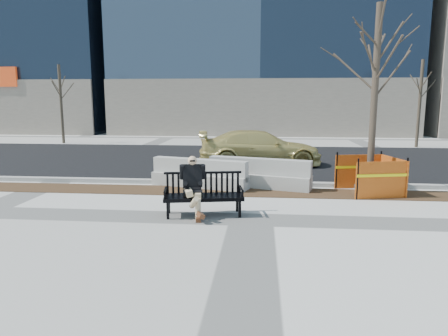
{
  "coord_description": "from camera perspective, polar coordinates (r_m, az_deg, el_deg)",
  "views": [
    {
      "loc": [
        0.2,
        -8.39,
        2.54
      ],
      "look_at": [
        -0.67,
        0.83,
        0.98
      ],
      "focal_mm": 32.32,
      "sensor_mm": 36.0,
      "label": 1
    }
  ],
  "objects": [
    {
      "name": "bench",
      "position": [
        9.08,
        -2.89,
        -6.68
      ],
      "size": [
        1.88,
        0.96,
        0.96
      ],
      "primitive_type": null,
      "rotation": [
        0.0,
        0.0,
        0.18
      ],
      "color": "black",
      "rests_on": "ground"
    },
    {
      "name": "ground",
      "position": [
        8.77,
        3.89,
        -7.27
      ],
      "size": [
        120.0,
        120.0,
        0.0
      ],
      "primitive_type": "plane",
      "color": "beige",
      "rests_on": "ground"
    },
    {
      "name": "far_tree_right",
      "position": [
        24.44,
        25.53,
        2.69
      ],
      "size": [
        2.3,
        2.3,
        5.04
      ],
      "primitive_type": null,
      "rotation": [
        0.0,
        0.0,
        -0.27
      ],
      "color": "#473B2D",
      "rests_on": "ground"
    },
    {
      "name": "sedan",
      "position": [
        15.89,
        5.07,
        0.36
      ],
      "size": [
        4.98,
        2.59,
        1.38
      ],
      "primitive_type": "imported",
      "rotation": [
        0.0,
        0.0,
        1.71
      ],
      "color": "tan",
      "rests_on": "ground"
    },
    {
      "name": "tree_fence",
      "position": [
        11.86,
        19.76,
        -3.35
      ],
      "size": [
        2.57,
        2.57,
        5.37
      ],
      "primitive_type": null,
      "rotation": [
        0.0,
        0.0,
        0.22
      ],
      "color": "orange",
      "rests_on": "ground"
    },
    {
      "name": "curb",
      "position": [
        12.2,
        4.35,
        -2.17
      ],
      "size": [
        60.0,
        0.25,
        0.12
      ],
      "primitive_type": "cube",
      "color": "#9E9B93",
      "rests_on": "ground"
    },
    {
      "name": "far_tree_left",
      "position": [
        25.97,
        -21.72,
        3.3
      ],
      "size": [
        2.29,
        2.29,
        4.94
      ],
      "primitive_type": null,
      "rotation": [
        0.0,
        0.0,
        0.3
      ],
      "color": "brown",
      "rests_on": "ground"
    },
    {
      "name": "asphalt_street",
      "position": [
        17.38,
        4.68,
        1.17
      ],
      "size": [
        60.0,
        10.4,
        0.01
      ],
      "primitive_type": "cube",
      "color": "black",
      "rests_on": "ground"
    },
    {
      "name": "seated_man",
      "position": [
        9.12,
        -4.39,
        -6.62
      ],
      "size": [
        0.72,
        1.02,
        1.3
      ],
      "primitive_type": null,
      "rotation": [
        0.0,
        0.0,
        0.18
      ],
      "color": "black",
      "rests_on": "ground"
    },
    {
      "name": "mulch_strip",
      "position": [
        11.28,
        4.25,
        -3.43
      ],
      "size": [
        40.0,
        1.2,
        0.02
      ],
      "primitive_type": "cube",
      "color": "#47301C",
      "rests_on": "ground"
    },
    {
      "name": "jersey_barrier_right",
      "position": [
        11.95,
        4.95,
        -2.73
      ],
      "size": [
        3.09,
        1.41,
        0.87
      ],
      "primitive_type": null,
      "rotation": [
        0.0,
        0.0,
        -0.28
      ],
      "color": "#A3A099",
      "rests_on": "ground"
    },
    {
      "name": "jersey_barrier_left",
      "position": [
        11.97,
        -3.46,
        -2.68
      ],
      "size": [
        2.99,
        1.4,
        0.84
      ],
      "primitive_type": null,
      "rotation": [
        0.0,
        0.0,
        -0.29
      ],
      "color": "#ACA9A1",
      "rests_on": "ground"
    }
  ]
}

